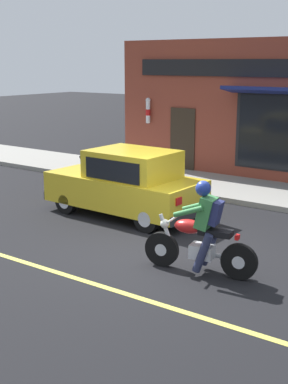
{
  "coord_description": "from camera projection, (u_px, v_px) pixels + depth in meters",
  "views": [
    {
      "loc": [
        -7.9,
        -5.25,
        3.53
      ],
      "look_at": [
        0.66,
        0.91,
        0.95
      ],
      "focal_mm": 50.0,
      "sensor_mm": 36.0,
      "label": 1
    }
  ],
  "objects": [
    {
      "name": "sidewalk_curb",
      "position": [
        179.0,
        181.0,
        15.96
      ],
      "size": [
        2.6,
        22.0,
        0.14
      ],
      "primitive_type": "cube",
      "color": "gray",
      "rests_on": "ground"
    },
    {
      "name": "ground_plane",
      "position": [
        163.0,
        254.0,
        10.05
      ],
      "size": [
        80.0,
        80.0,
        0.0
      ],
      "primitive_type": "plane",
      "color": "black"
    },
    {
      "name": "storefront_building",
      "position": [
        273.0,
        112.0,
        15.43
      ],
      "size": [
        1.25,
        10.41,
        4.2
      ],
      "color": "brown",
      "rests_on": "ground"
    },
    {
      "name": "car_hatchback",
      "position": [
        127.0,
        184.0,
        12.4
      ],
      "size": [
        1.74,
        3.82,
        1.57
      ],
      "color": "black",
      "rests_on": "ground"
    },
    {
      "name": "motorcycle_with_rider",
      "position": [
        201.0,
        235.0,
        9.03
      ],
      "size": [
        0.68,
        2.01,
        1.62
      ],
      "color": "black",
      "rests_on": "ground"
    }
  ]
}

